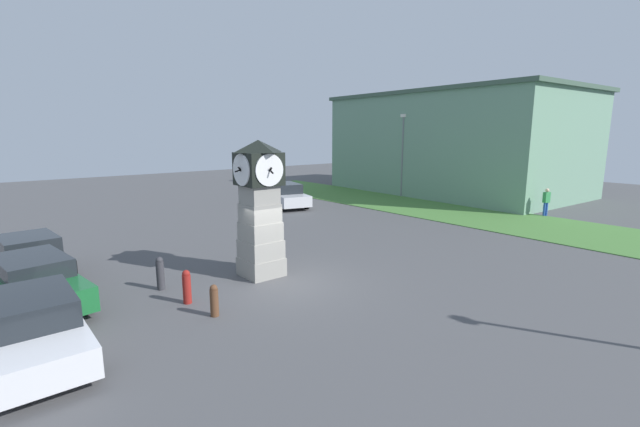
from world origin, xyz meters
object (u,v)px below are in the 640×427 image
(bollard_near_tower, at_px, (214,300))
(street_lamp_near_road, at_px, (403,150))
(bollard_mid_row, at_px, (187,286))
(pedestrian_near_bench, at_px, (546,200))
(car_navy_sedan, at_px, (31,257))
(car_by_building, at_px, (32,329))
(car_end_of_row, at_px, (286,195))
(bollard_far_row, at_px, (160,273))
(clock_tower, at_px, (260,207))
(car_near_tower, at_px, (36,282))

(bollard_near_tower, bearing_deg, street_lamp_near_road, 118.05)
(bollard_mid_row, distance_m, pedestrian_near_bench, 22.53)
(car_navy_sedan, height_order, car_by_building, car_by_building)
(car_end_of_row, bearing_deg, car_by_building, -50.41)
(car_end_of_row, bearing_deg, pedestrian_near_bench, 38.67)
(bollard_far_row, bearing_deg, pedestrian_near_bench, 83.92)
(car_by_building, relative_size, street_lamp_near_road, 0.64)
(bollard_mid_row, xyz_separation_m, pedestrian_near_bench, (0.76, 22.52, 0.46))
(clock_tower, xyz_separation_m, bollard_mid_row, (0.82, -3.10, -1.96))
(clock_tower, bearing_deg, bollard_near_tower, -52.75)
(car_navy_sedan, xyz_separation_m, street_lamp_near_road, (-4.58, 25.41, 2.99))
(bollard_near_tower, bearing_deg, clock_tower, 127.25)
(car_navy_sedan, bearing_deg, bollard_mid_row, 30.20)
(car_by_building, relative_size, pedestrian_near_bench, 2.42)
(car_navy_sedan, relative_size, car_near_tower, 0.89)
(bollard_mid_row, distance_m, car_end_of_row, 17.22)
(car_near_tower, distance_m, car_end_of_row, 18.40)
(bollard_far_row, bearing_deg, bollard_near_tower, 8.13)
(clock_tower, height_order, car_end_of_row, clock_tower)
(bollard_mid_row, relative_size, pedestrian_near_bench, 0.60)
(bollard_near_tower, distance_m, bollard_mid_row, 1.39)
(bollard_far_row, height_order, car_near_tower, car_near_tower)
(car_navy_sedan, distance_m, car_end_of_row, 16.76)
(clock_tower, relative_size, pedestrian_near_bench, 2.80)
(pedestrian_near_bench, bearing_deg, street_lamp_near_road, -177.83)
(bollard_far_row, height_order, car_navy_sedan, car_navy_sedan)
(bollard_mid_row, bearing_deg, clock_tower, 104.78)
(bollard_mid_row, height_order, car_by_building, car_by_building)
(street_lamp_near_road, bearing_deg, car_near_tower, -73.11)
(bollard_near_tower, distance_m, car_by_building, 4.21)
(car_navy_sedan, relative_size, car_end_of_row, 0.85)
(bollard_mid_row, distance_m, car_near_tower, 4.32)
(car_end_of_row, distance_m, pedestrian_near_bench, 16.63)
(car_by_building, distance_m, street_lamp_near_road, 28.59)
(bollard_near_tower, xyz_separation_m, bollard_mid_row, (-1.37, -0.22, 0.06))
(bollard_near_tower, distance_m, street_lamp_near_road, 25.00)
(car_end_of_row, xyz_separation_m, pedestrian_near_bench, (12.98, 10.39, 0.17))
(bollard_far_row, relative_size, car_end_of_row, 0.23)
(pedestrian_near_bench, bearing_deg, car_end_of_row, -141.33)
(car_navy_sedan, distance_m, car_near_tower, 3.19)
(bollard_mid_row, xyz_separation_m, bollard_far_row, (-1.66, -0.21, 0.03))
(car_navy_sedan, distance_m, pedestrian_near_bench, 26.63)
(bollard_near_tower, xyz_separation_m, bollard_far_row, (-3.04, -0.43, 0.09))
(bollard_near_tower, height_order, car_navy_sedan, car_navy_sedan)
(bollard_near_tower, distance_m, pedestrian_near_bench, 22.31)
(car_near_tower, bearing_deg, street_lamp_near_road, 106.89)
(car_by_building, distance_m, pedestrian_near_bench, 26.49)
(bollard_near_tower, relative_size, bollard_far_row, 0.84)
(car_by_building, bearing_deg, clock_tower, 105.05)
(car_near_tower, bearing_deg, bollard_mid_row, 54.37)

